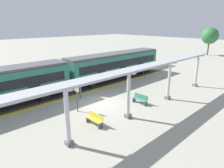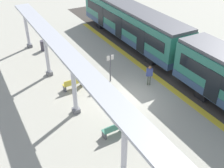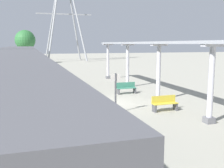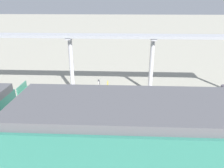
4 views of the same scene
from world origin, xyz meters
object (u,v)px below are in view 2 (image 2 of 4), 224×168
at_px(canopy_pillar_second, 47,53).
at_px(bench_near_end, 74,83).
at_px(passenger_waiting_near_edge, 149,73).
at_px(canopy_pillar_third, 74,87).
at_px(trash_bin, 43,46).
at_px(canopy_pillar_nearest, 27,28).
at_px(bench_mid_platform, 115,128).
at_px(train_near_carriage, 130,23).
at_px(canopy_pillar_fourth, 124,150).
at_px(platform_info_sign, 110,65).

bearing_deg(canopy_pillar_second, bench_near_end, 108.33).
height_order(bench_near_end, passenger_waiting_near_edge, passenger_waiting_near_edge).
xyz_separation_m(canopy_pillar_third, trash_bin, (-0.94, -9.89, -1.43)).
xyz_separation_m(canopy_pillar_nearest, bench_near_end, (-0.91, 8.60, -1.46)).
xyz_separation_m(canopy_pillar_third, passenger_waiting_near_edge, (-5.90, -0.42, -0.93)).
xyz_separation_m(bench_mid_platform, passenger_waiting_near_edge, (-4.75, -3.40, 0.53)).
bearing_deg(canopy_pillar_second, canopy_pillar_third, 90.00).
height_order(train_near_carriage, canopy_pillar_fourth, canopy_pillar_fourth).
height_order(canopy_pillar_nearest, platform_info_sign, canopy_pillar_nearest).
xyz_separation_m(canopy_pillar_third, bench_near_end, (-0.91, -2.60, -1.46)).
height_order(canopy_pillar_second, passenger_waiting_near_edge, canopy_pillar_second).
distance_m(canopy_pillar_fourth, trash_bin, 15.79).
xyz_separation_m(canopy_pillar_fourth, bench_near_end, (-0.91, -8.40, -1.46)).
xyz_separation_m(canopy_pillar_second, platform_info_sign, (-3.70, 3.09, -0.57)).
height_order(canopy_pillar_nearest, canopy_pillar_second, same).
bearing_deg(canopy_pillar_third, platform_info_sign, -148.74).
bearing_deg(bench_near_end, bench_mid_platform, 92.50).
bearing_deg(passenger_waiting_near_edge, train_near_carriage, -112.15).
relative_size(canopy_pillar_nearest, trash_bin, 4.01).
distance_m(canopy_pillar_fourth, bench_near_end, 8.57).
bearing_deg(canopy_pillar_second, canopy_pillar_fourth, 90.00).
relative_size(train_near_carriage, canopy_pillar_nearest, 3.89).
distance_m(train_near_carriage, canopy_pillar_fourth, 16.23).
distance_m(canopy_pillar_second, bench_mid_platform, 8.51).
distance_m(canopy_pillar_third, bench_mid_platform, 3.50).
height_order(canopy_pillar_second, bench_mid_platform, canopy_pillar_second).
distance_m(canopy_pillar_third, platform_info_sign, 4.36).
bearing_deg(canopy_pillar_nearest, bench_near_end, 96.02).
relative_size(train_near_carriage, canopy_pillar_second, 3.89).
height_order(train_near_carriage, canopy_pillar_second, canopy_pillar_second).
bearing_deg(canopy_pillar_nearest, train_near_carriage, 158.92).
bearing_deg(platform_info_sign, canopy_pillar_second, -39.91).
bearing_deg(passenger_waiting_near_edge, canopy_pillar_nearest, -61.31).
height_order(bench_near_end, trash_bin, trash_bin).
bearing_deg(canopy_pillar_second, bench_mid_platform, 97.88).
xyz_separation_m(canopy_pillar_third, canopy_pillar_fourth, (0.00, 5.80, 0.00)).
bearing_deg(canopy_pillar_nearest, bench_mid_platform, 94.64).
relative_size(bench_near_end, platform_info_sign, 0.69).
distance_m(bench_mid_platform, platform_info_sign, 5.87).
relative_size(canopy_pillar_nearest, canopy_pillar_third, 1.00).
bearing_deg(canopy_pillar_fourth, platform_info_sign, -114.68).
relative_size(train_near_carriage, passenger_waiting_near_edge, 9.38).
distance_m(bench_near_end, bench_mid_platform, 5.57).
xyz_separation_m(bench_mid_platform, trash_bin, (0.22, -12.87, 0.02)).
relative_size(bench_mid_platform, platform_info_sign, 0.69).
relative_size(canopy_pillar_second, bench_near_end, 2.48).
bearing_deg(trash_bin, bench_near_end, 89.78).
height_order(bench_near_end, bench_mid_platform, same).
xyz_separation_m(trash_bin, passenger_waiting_near_edge, (-4.96, 9.47, 0.51)).
xyz_separation_m(train_near_carriage, canopy_pillar_fourth, (8.89, 13.58, 0.07)).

